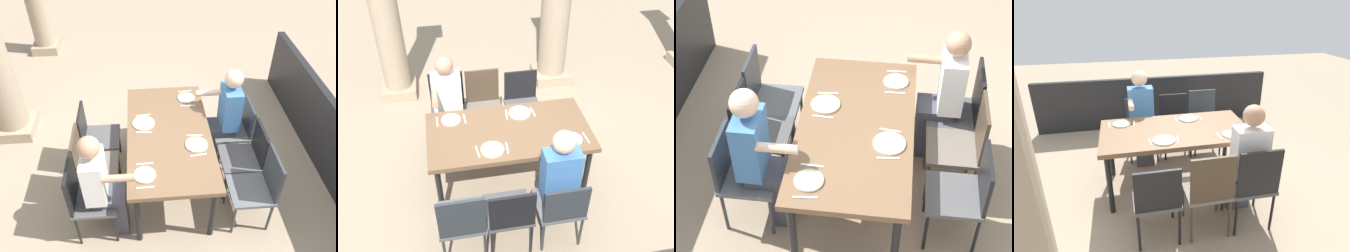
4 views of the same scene
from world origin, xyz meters
TOP-DOWN VIEW (x-y plane):
  - ground_plane at (0.00, 0.00)m, footprint 16.00×16.00m
  - dining_table at (0.00, 0.00)m, footprint 1.73×0.91m
  - chair_west_north at (-0.60, 0.88)m, footprint 0.44×0.44m
  - chair_west_south at (-0.60, -0.88)m, footprint 0.44×0.44m
  - chair_mid_north at (-0.15, 0.88)m, footprint 0.44×0.44m
  - chair_mid_south at (-0.15, -0.87)m, footprint 0.44×0.44m
  - chair_east_north at (0.34, 0.87)m, footprint 0.44×0.44m
  - chair_east_south at (0.34, -0.87)m, footprint 0.44×0.44m
  - diner_woman_green at (0.34, -0.69)m, footprint 0.35×0.50m
  - diner_man_white at (-0.60, 0.69)m, footprint 0.35×0.49m
  - stone_column_near at (-1.30, 2.09)m, footprint 0.50×0.50m
  - plate_0 at (-0.59, 0.28)m, footprint 0.21×0.21m
  - fork_0 at (-0.74, 0.28)m, footprint 0.02×0.17m
  - spoon_0 at (-0.44, 0.28)m, footprint 0.02×0.17m
  - plate_1 at (-0.22, -0.27)m, footprint 0.24×0.24m
  - fork_1 at (-0.37, -0.27)m, footprint 0.03×0.17m
  - spoon_1 at (-0.07, -0.27)m, footprint 0.02×0.17m
  - plate_2 at (0.18, 0.27)m, footprint 0.25×0.25m
  - fork_2 at (0.03, 0.27)m, footprint 0.04×0.17m
  - spoon_2 at (0.33, 0.27)m, footprint 0.03×0.17m
  - plate_3 at (0.62, -0.27)m, footprint 0.21×0.21m
  - fork_3 at (0.47, -0.27)m, footprint 0.02×0.17m
  - spoon_3 at (0.77, -0.27)m, footprint 0.03×0.17m

SIDE VIEW (x-z plane):
  - ground_plane at x=0.00m, z-range 0.00..0.00m
  - chair_east_south at x=0.34m, z-range 0.07..0.93m
  - chair_east_north at x=0.34m, z-range 0.07..0.94m
  - chair_mid_south at x=-0.15m, z-range 0.07..0.95m
  - chair_west_south at x=-0.60m, z-range 0.07..0.98m
  - chair_mid_north at x=-0.15m, z-range 0.07..1.01m
  - chair_west_north at x=-0.60m, z-range 0.07..1.01m
  - diner_man_white at x=-0.60m, z-range 0.05..1.35m
  - dining_table at x=0.00m, z-range 0.32..1.09m
  - diner_woman_green at x=0.34m, z-range 0.05..1.36m
  - fork_0 at x=-0.74m, z-range 0.77..0.78m
  - spoon_0 at x=-0.44m, z-range 0.77..0.78m
  - fork_1 at x=-0.37m, z-range 0.77..0.78m
  - spoon_1 at x=-0.07m, z-range 0.77..0.78m
  - fork_2 at x=0.03m, z-range 0.77..0.78m
  - spoon_2 at x=0.33m, z-range 0.77..0.78m
  - fork_3 at x=0.47m, z-range 0.77..0.78m
  - spoon_3 at x=0.77m, z-range 0.77..0.78m
  - plate_2 at x=0.18m, z-range 0.77..0.79m
  - plate_1 at x=-0.22m, z-range 0.77..0.79m
  - plate_3 at x=0.62m, z-range 0.77..0.79m
  - plate_0 at x=-0.59m, z-range 0.77..0.79m
  - stone_column_near at x=-1.30m, z-range -0.02..2.78m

